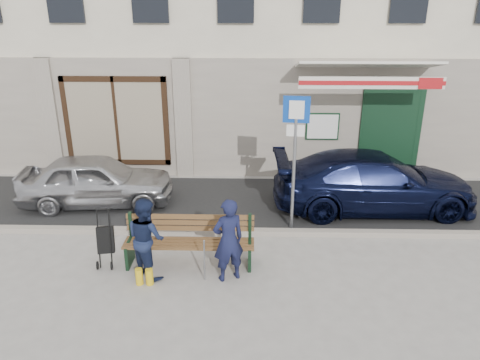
{
  "coord_description": "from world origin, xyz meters",
  "views": [
    {
      "loc": [
        0.41,
        -7.23,
        4.72
      ],
      "look_at": [
        0.19,
        1.6,
        1.2
      ],
      "focal_mm": 35.0,
      "sensor_mm": 36.0,
      "label": 1
    }
  ],
  "objects_px": {
    "car_silver": "(96,180)",
    "stroller": "(106,241)",
    "car_navy": "(374,182)",
    "bench": "(187,243)",
    "woman": "(146,238)",
    "man": "(228,240)",
    "parking_sign": "(295,142)"
  },
  "relations": [
    {
      "from": "car_silver",
      "to": "stroller",
      "type": "bearing_deg",
      "value": -164.81
    },
    {
      "from": "stroller",
      "to": "car_navy",
      "type": "bearing_deg",
      "value": 14.11
    },
    {
      "from": "car_silver",
      "to": "bench",
      "type": "distance_m",
      "value": 3.65
    },
    {
      "from": "car_silver",
      "to": "woman",
      "type": "distance_m",
      "value": 3.54
    },
    {
      "from": "man",
      "to": "woman",
      "type": "xyz_separation_m",
      "value": [
        -1.45,
        0.1,
        -0.03
      ]
    },
    {
      "from": "parking_sign",
      "to": "stroller",
      "type": "relative_size",
      "value": 2.71
    },
    {
      "from": "stroller",
      "to": "car_silver",
      "type": "bearing_deg",
      "value": 99.39
    },
    {
      "from": "parking_sign",
      "to": "man",
      "type": "xyz_separation_m",
      "value": [
        -1.26,
        -1.95,
        -1.18
      ]
    },
    {
      "from": "car_silver",
      "to": "parking_sign",
      "type": "bearing_deg",
      "value": -109.48
    },
    {
      "from": "man",
      "to": "woman",
      "type": "relative_size",
      "value": 1.04
    },
    {
      "from": "woman",
      "to": "stroller",
      "type": "distance_m",
      "value": 0.96
    },
    {
      "from": "bench",
      "to": "man",
      "type": "distance_m",
      "value": 0.97
    },
    {
      "from": "woman",
      "to": "stroller",
      "type": "relative_size",
      "value": 1.4
    },
    {
      "from": "parking_sign",
      "to": "woman",
      "type": "relative_size",
      "value": 1.94
    },
    {
      "from": "car_silver",
      "to": "parking_sign",
      "type": "distance_m",
      "value": 4.89
    },
    {
      "from": "car_silver",
      "to": "parking_sign",
      "type": "relative_size",
      "value": 1.24
    },
    {
      "from": "bench",
      "to": "stroller",
      "type": "xyz_separation_m",
      "value": [
        -1.5,
        -0.01,
        0.02
      ]
    },
    {
      "from": "car_silver",
      "to": "bench",
      "type": "relative_size",
      "value": 1.49
    },
    {
      "from": "woman",
      "to": "parking_sign",
      "type": "bearing_deg",
      "value": -101.41
    },
    {
      "from": "parking_sign",
      "to": "stroller",
      "type": "xyz_separation_m",
      "value": [
        -3.56,
        -1.51,
        -1.48
      ]
    },
    {
      "from": "bench",
      "to": "woman",
      "type": "relative_size",
      "value": 1.61
    },
    {
      "from": "car_navy",
      "to": "bench",
      "type": "height_order",
      "value": "car_navy"
    },
    {
      "from": "parking_sign",
      "to": "woman",
      "type": "xyz_separation_m",
      "value": [
        -2.71,
        -1.85,
        -1.21
      ]
    },
    {
      "from": "car_navy",
      "to": "man",
      "type": "distance_m",
      "value": 4.43
    },
    {
      "from": "parking_sign",
      "to": "bench",
      "type": "relative_size",
      "value": 1.2
    },
    {
      "from": "bench",
      "to": "stroller",
      "type": "height_order",
      "value": "stroller"
    },
    {
      "from": "car_silver",
      "to": "car_navy",
      "type": "relative_size",
      "value": 0.77
    },
    {
      "from": "bench",
      "to": "woman",
      "type": "height_order",
      "value": "woman"
    },
    {
      "from": "car_silver",
      "to": "car_navy",
      "type": "height_order",
      "value": "car_navy"
    },
    {
      "from": "bench",
      "to": "woman",
      "type": "distance_m",
      "value": 0.8
    },
    {
      "from": "parking_sign",
      "to": "man",
      "type": "distance_m",
      "value": 2.61
    },
    {
      "from": "car_silver",
      "to": "stroller",
      "type": "height_order",
      "value": "car_silver"
    }
  ]
}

